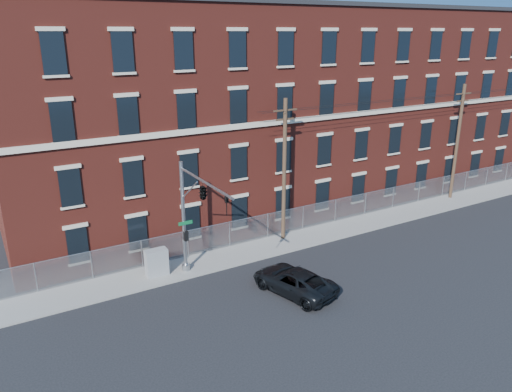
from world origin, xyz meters
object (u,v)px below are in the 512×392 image
Objects in this scene: traffic_signal_mast at (198,201)px; utility_pole_near at (284,168)px; pickup_truck at (294,281)px; utility_cabinet at (157,262)px.

utility_pole_near reaches higher than traffic_signal_mast.
traffic_signal_mast is 8.70m from utility_pole_near.
traffic_signal_mast is 7.14m from pickup_truck.
utility_cabinet is (-1.77, 2.61, -4.43)m from traffic_signal_mast.
utility_cabinet is at bearing 124.22° from traffic_signal_mast.
utility_pole_near is 10.74m from utility_cabinet.
utility_pole_near is at bearing 5.63° from utility_cabinet.
traffic_signal_mast is 0.70× the size of utility_pole_near.
traffic_signal_mast reaches higher than utility_cabinet.
utility_cabinet is (-9.77, -0.81, -4.38)m from utility_pole_near.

